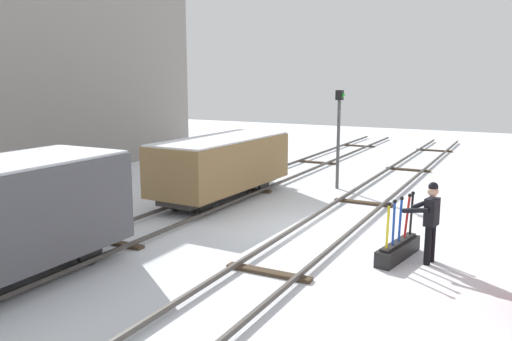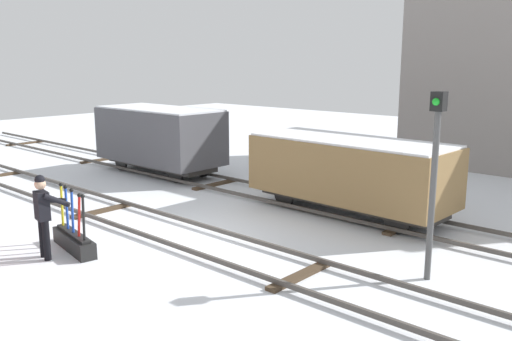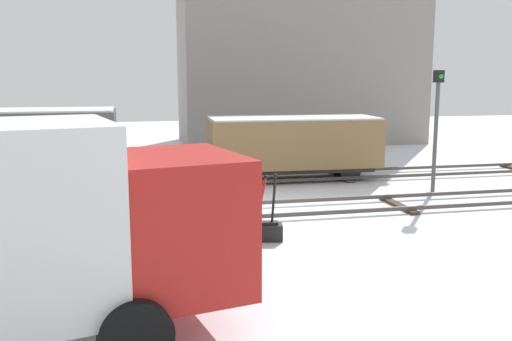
{
  "view_description": "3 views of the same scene",
  "coord_description": "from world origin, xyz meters",
  "views": [
    {
      "loc": [
        -12.85,
        -4.62,
        4.1
      ],
      "look_at": [
        0.19,
        2.25,
        1.46
      ],
      "focal_mm": 36.4,
      "sensor_mm": 36.0,
      "label": 1
    },
    {
      "loc": [
        9.54,
        -8.06,
        4.21
      ],
      "look_at": [
        -0.3,
        2.91,
        1.19
      ],
      "focal_mm": 37.7,
      "sensor_mm": 36.0,
      "label": 2
    },
    {
      "loc": [
        -3.44,
        -13.73,
        3.53
      ],
      "look_at": [
        -0.37,
        0.25,
        1.09
      ],
      "focal_mm": 39.64,
      "sensor_mm": 36.0,
      "label": 3
    }
  ],
  "objects": [
    {
      "name": "ground_plane",
      "position": [
        0.0,
        0.0,
        0.0
      ],
      "size": [
        60.0,
        60.0,
        0.0
      ],
      "primitive_type": "plane",
      "color": "silver"
    },
    {
      "name": "track_main_line",
      "position": [
        0.0,
        0.0,
        0.11
      ],
      "size": [
        44.0,
        1.94,
        0.18
      ],
      "color": "#4C4742",
      "rests_on": "ground_plane"
    },
    {
      "name": "track_siding_near",
      "position": [
        0.0,
        4.4,
        0.11
      ],
      "size": [
        44.0,
        1.94,
        0.18
      ],
      "color": "#4C4742",
      "rests_on": "ground_plane"
    },
    {
      "name": "switch_lever_frame",
      "position": [
        -1.25,
        -2.2,
        0.25
      ],
      "size": [
        1.84,
        0.67,
        1.45
      ],
      "rotation": [
        0.0,
        0.0,
        -0.17
      ],
      "color": "black",
      "rests_on": "ground_plane"
    },
    {
      "name": "rail_worker",
      "position": [
        -1.23,
        -2.86,
        1.06
      ],
      "size": [
        0.62,
        0.77,
        1.86
      ],
      "rotation": [
        0.0,
        0.0,
        -0.17
      ],
      "color": "black",
      "rests_on": "ground_plane"
    },
    {
      "name": "signal_post",
      "position": [
        5.42,
        1.56,
        2.25
      ],
      "size": [
        0.24,
        0.32,
        3.66
      ],
      "color": "#4C4C4C",
      "rests_on": "ground_plane"
    },
    {
      "name": "freight_car_back_track",
      "position": [
        1.81,
        4.4,
        1.25
      ],
      "size": [
        5.72,
        2.34,
        2.13
      ],
      "rotation": [
        0.0,
        0.0,
        -0.03
      ],
      "color": "#2D2B28",
      "rests_on": "ground_plane"
    },
    {
      "name": "freight_car_mid_siding",
      "position": [
        -6.5,
        4.4,
        1.43
      ],
      "size": [
        5.08,
        2.31,
        2.5
      ],
      "rotation": [
        0.0,
        0.0,
        0.0
      ],
      "color": "#2D2B28",
      "rests_on": "ground_plane"
    }
  ]
}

